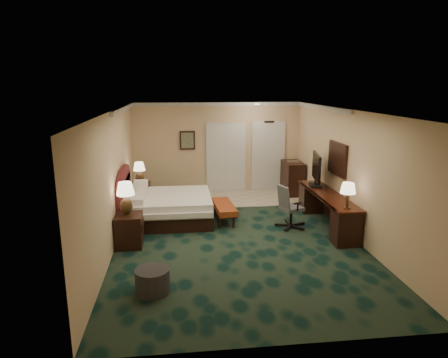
{
  "coord_description": "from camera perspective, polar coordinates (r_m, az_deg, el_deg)",
  "views": [
    {
      "loc": [
        -1.19,
        -8.06,
        3.24
      ],
      "look_at": [
        -0.17,
        0.6,
        1.14
      ],
      "focal_mm": 32.0,
      "sensor_mm": 36.0,
      "label": 1
    }
  ],
  "objects": [
    {
      "name": "ottoman",
      "position": [
        6.61,
        -10.17,
        -14.14
      ],
      "size": [
        0.59,
        0.59,
        0.39
      ],
      "primitive_type": "cylinder",
      "rotation": [
        0.0,
        0.0,
        0.09
      ],
      "color": "#2A2A2C",
      "rests_on": "ground"
    },
    {
      "name": "minibar",
      "position": [
        12.08,
        9.76,
        0.14
      ],
      "size": [
        0.51,
        0.93,
        0.98
      ],
      "primitive_type": "cube",
      "color": "black",
      "rests_on": "ground"
    },
    {
      "name": "tv",
      "position": [
        9.99,
        13.05,
        1.24
      ],
      "size": [
        0.29,
        1.04,
        0.81
      ],
      "primitive_type": "cube",
      "rotation": [
        0.0,
        0.0,
        -0.2
      ],
      "color": "black",
      "rests_on": "desk"
    },
    {
      "name": "ceiling",
      "position": [
        8.17,
        1.73,
        9.72
      ],
      "size": [
        5.0,
        7.5,
        0.0
      ],
      "primitive_type": "cube",
      "color": "white",
      "rests_on": "wall_back"
    },
    {
      "name": "closet_doors",
      "position": [
        12.06,
        0.28,
        3.05
      ],
      "size": [
        1.2,
        0.06,
        2.1
      ],
      "primitive_type": "cube",
      "color": "silver",
      "rests_on": "ground"
    },
    {
      "name": "wall_back",
      "position": [
        12.02,
        -0.93,
        4.46
      ],
      "size": [
        5.0,
        0.0,
        2.7
      ],
      "primitive_type": "cube",
      "color": "beige",
      "rests_on": "ground"
    },
    {
      "name": "desk",
      "position": [
        9.54,
        14.45,
        -4.33
      ],
      "size": [
        0.58,
        2.67,
        0.77
      ],
      "primitive_type": "cube",
      "color": "black",
      "rests_on": "ground"
    },
    {
      "name": "lamp_near",
      "position": [
        8.18,
        -13.85,
        -2.77
      ],
      "size": [
        0.39,
        0.39,
        0.68
      ],
      "primitive_type": null,
      "rotation": [
        0.0,
        0.0,
        0.09
      ],
      "color": "black",
      "rests_on": "nightstand_near"
    },
    {
      "name": "bed_bench",
      "position": [
        9.66,
        -0.0,
        -4.78
      ],
      "size": [
        0.52,
        1.26,
        0.42
      ],
      "primitive_type": "cube",
      "rotation": [
        0.0,
        0.0,
        0.08
      ],
      "color": "brown",
      "rests_on": "ground"
    },
    {
      "name": "entry_door",
      "position": [
        12.29,
        6.31,
        3.17
      ],
      "size": [
        1.02,
        0.06,
        2.18
      ],
      "primitive_type": "cube",
      "color": "silver",
      "rests_on": "ground"
    },
    {
      "name": "wall_mirror",
      "position": [
        9.55,
        15.92,
        2.8
      ],
      "size": [
        0.05,
        0.95,
        0.75
      ],
      "primitive_type": "cube",
      "color": "white",
      "rests_on": "wall_right"
    },
    {
      "name": "tile_patch",
      "position": [
        11.62,
        3.94,
        -2.68
      ],
      "size": [
        3.2,
        1.7,
        0.01
      ],
      "primitive_type": "cube",
      "color": "tan",
      "rests_on": "ground"
    },
    {
      "name": "bed",
      "position": [
        9.75,
        -7.72,
        -4.09
      ],
      "size": [
        1.97,
        1.83,
        0.62
      ],
      "primitive_type": "cube",
      "color": "white",
      "rests_on": "ground"
    },
    {
      "name": "lamp_far",
      "position": [
        10.72,
        -11.98,
        0.84
      ],
      "size": [
        0.33,
        0.33,
        0.58
      ],
      "primitive_type": null,
      "rotation": [
        0.0,
        0.0,
        -0.08
      ],
      "color": "black",
      "rests_on": "nightstand_far"
    },
    {
      "name": "floor",
      "position": [
        8.77,
        1.6,
        -8.17
      ],
      "size": [
        5.0,
        7.5,
        0.0
      ],
      "primitive_type": "cube",
      "color": "black",
      "rests_on": "ground"
    },
    {
      "name": "wall_art",
      "position": [
        11.89,
        -5.26,
        5.53
      ],
      "size": [
        0.45,
        0.06,
        0.55
      ],
      "primitive_type": "cube",
      "color": "#405A4F",
      "rests_on": "wall_back"
    },
    {
      "name": "wall_right",
      "position": [
        9.06,
        17.5,
        0.85
      ],
      "size": [
        0.0,
        7.5,
        2.7
      ],
      "primitive_type": "cube",
      "color": "beige",
      "rests_on": "ground"
    },
    {
      "name": "wall_front",
      "position": [
        4.85,
        8.16,
        -9.52
      ],
      "size": [
        5.0,
        0.0,
        2.7
      ],
      "primitive_type": "cube",
      "color": "beige",
      "rests_on": "ground"
    },
    {
      "name": "desk_lamp",
      "position": [
        8.41,
        17.24,
        -2.26
      ],
      "size": [
        0.33,
        0.33,
        0.54
      ],
      "primitive_type": null,
      "rotation": [
        0.0,
        0.0,
        0.06
      ],
      "color": "black",
      "rests_on": "desk"
    },
    {
      "name": "headboard",
      "position": [
        9.49,
        -14.02,
        -2.42
      ],
      "size": [
        0.12,
        2.0,
        1.4
      ],
      "primitive_type": null,
      "color": "#451318",
      "rests_on": "ground"
    },
    {
      "name": "wall_left",
      "position": [
        8.38,
        -15.5,
        -0.01
      ],
      "size": [
        0.0,
        7.5,
        2.7
      ],
      "primitive_type": "cube",
      "color": "beige",
      "rests_on": "ground"
    },
    {
      "name": "nightstand_near",
      "position": [
        8.4,
        -13.39,
        -7.14
      ],
      "size": [
        0.53,
        0.61,
        0.66
      ],
      "primitive_type": "cube",
      "color": "black",
      "rests_on": "ground"
    },
    {
      "name": "desk_chair",
      "position": [
        9.26,
        9.61,
        -3.85
      ],
      "size": [
        0.73,
        0.71,
        1.01
      ],
      "primitive_type": null,
      "rotation": [
        0.0,
        0.0,
        0.32
      ],
      "color": "#45454D",
      "rests_on": "ground"
    },
    {
      "name": "crown_molding",
      "position": [
        8.17,
        1.72,
        9.37
      ],
      "size": [
        5.0,
        7.5,
        0.1
      ],
      "primitive_type": null,
      "color": "silver",
      "rests_on": "wall_back"
    },
    {
      "name": "nightstand_far",
      "position": [
        10.91,
        -11.87,
        -2.27
      ],
      "size": [
        0.52,
        0.6,
        0.65
      ],
      "primitive_type": "cube",
      "color": "black",
      "rests_on": "ground"
    }
  ]
}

